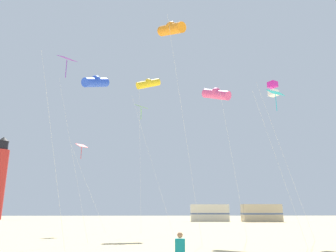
{
  "coord_description": "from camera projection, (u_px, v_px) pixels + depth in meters",
  "views": [
    {
      "loc": [
        0.8,
        -6.83,
        1.93
      ],
      "look_at": [
        1.49,
        11.77,
        6.81
      ],
      "focal_mm": 34.12,
      "sensor_mm": 36.0,
      "label": 1
    }
  ],
  "objects": [
    {
      "name": "kite_diamond_lime",
      "position": [
        142.0,
        112.0,
        28.18
      ],
      "size": [
        3.46,
        3.42,
        11.04
      ],
      "color": "silver",
      "rests_on": "ground"
    },
    {
      "name": "kite_diamond_cyan",
      "position": [
        275.0,
        98.0,
        19.89
      ],
      "size": [
        2.18,
        2.18,
        9.25
      ],
      "color": "silver",
      "rests_on": "ground"
    },
    {
      "name": "kite_tube_rainbow",
      "position": [
        216.0,
        94.0,
        24.53
      ],
      "size": [
        2.79,
        2.87,
        11.25
      ],
      "color": "silver",
      "rests_on": "ground"
    },
    {
      "name": "kite_box_magenta",
      "position": [
        273.0,
        89.0,
        24.79
      ],
      "size": [
        2.88,
        2.09,
        11.6
      ],
      "color": "silver",
      "rests_on": "ground"
    },
    {
      "name": "kite_tube_gold",
      "position": [
        148.0,
        84.0,
        31.43
      ],
      "size": [
        2.57,
        1.77,
        14.67
      ],
      "color": "silver",
      "rests_on": "ground"
    },
    {
      "name": "kite_flyer_standing",
      "position": [
        180.0,
        248.0,
        11.19
      ],
      "size": [
        0.39,
        0.54,
        1.16
      ],
      "rotation": [
        0.0,
        0.0,
        2.98
      ],
      "color": "#147F84",
      "rests_on": "ground"
    },
    {
      "name": "rv_van_cream",
      "position": [
        210.0,
        213.0,
        54.47
      ],
      "size": [
        6.54,
        2.62,
        2.8
      ],
      "rotation": [
        0.0,
        0.0,
        -0.04
      ],
      "color": "beige",
      "rests_on": "ground"
    },
    {
      "name": "rv_van_tan",
      "position": [
        261.0,
        213.0,
        53.02
      ],
      "size": [
        6.5,
        2.51,
        2.8
      ],
      "rotation": [
        0.0,
        0.0,
        0.03
      ],
      "color": "#C6B28C",
      "rests_on": "ground"
    },
    {
      "name": "kite_tube_orange",
      "position": [
        171.0,
        29.0,
        21.23
      ],
      "size": [
        2.66,
        2.91,
        14.29
      ],
      "color": "silver",
      "rests_on": "ground"
    },
    {
      "name": "kite_diamond_scarlet",
      "position": [
        82.0,
        149.0,
        28.87
      ],
      "size": [
        3.26,
        3.26,
        7.78
      ],
      "color": "silver",
      "rests_on": "ground"
    },
    {
      "name": "kite_tube_blue",
      "position": [
        96.0,
        82.0,
        23.81
      ],
      "size": [
        3.47,
        3.78,
        11.87
      ],
      "color": "silver",
      "rests_on": "ground"
    },
    {
      "name": "kite_diamond_violet",
      "position": [
        66.0,
        65.0,
        18.36
      ],
      "size": [
        2.17,
        1.74,
        10.65
      ],
      "color": "silver",
      "rests_on": "ground"
    }
  ]
}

